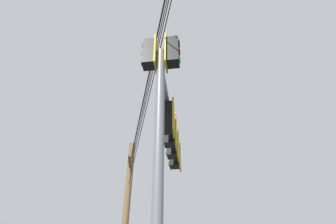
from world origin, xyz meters
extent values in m
cylinder|color=slate|center=(-0.29, -0.99, 3.48)|extent=(0.20, 0.20, 6.95)
cylinder|color=slate|center=(0.61, -2.81, 6.34)|extent=(1.92, 3.70, 0.14)
cube|color=black|center=(-0.02, -0.86, 6.89)|extent=(0.40, 0.40, 0.90)
cube|color=#B29319|center=(-0.17, -0.93, 6.89)|extent=(0.23, 0.41, 1.04)
cylinder|color=#360503|center=(0.13, -0.78, 7.19)|extent=(0.12, 0.19, 0.20)
cylinder|color=#3C2703|center=(0.13, -0.78, 6.89)|extent=(0.12, 0.19, 0.20)
cylinder|color=green|center=(0.13, -0.78, 6.59)|extent=(0.12, 0.19, 0.20)
cube|color=black|center=(-0.56, -1.12, 6.89)|extent=(0.40, 0.40, 0.90)
cube|color=#B29319|center=(-0.41, -1.05, 6.89)|extent=(0.23, 0.41, 1.04)
cylinder|color=#360503|center=(-0.71, -1.20, 7.19)|extent=(0.12, 0.19, 0.20)
cylinder|color=#3C2703|center=(-0.71, -1.20, 6.89)|extent=(0.12, 0.19, 0.20)
cylinder|color=green|center=(-0.71, -1.20, 6.59)|extent=(0.12, 0.19, 0.20)
cube|color=black|center=(0.26, -2.11, 5.79)|extent=(0.41, 0.41, 0.90)
cube|color=#B29319|center=(0.11, -2.19, 5.79)|extent=(0.25, 0.41, 1.04)
cylinder|color=#360503|center=(0.41, -2.03, 6.09)|extent=(0.12, 0.19, 0.20)
cylinder|color=#3C2703|center=(0.41, -2.03, 5.79)|extent=(0.12, 0.19, 0.20)
cylinder|color=green|center=(0.41, -2.03, 5.49)|extent=(0.12, 0.19, 0.20)
cube|color=black|center=(0.55, -2.69, 5.79)|extent=(0.41, 0.41, 0.90)
cube|color=#B29319|center=(0.40, -2.77, 5.79)|extent=(0.24, 0.41, 1.04)
cylinder|color=#360503|center=(0.70, -2.62, 6.09)|extent=(0.12, 0.19, 0.20)
cylinder|color=#3C2703|center=(0.70, -2.62, 5.79)|extent=(0.12, 0.19, 0.20)
cylinder|color=green|center=(0.70, -2.62, 5.49)|extent=(0.12, 0.19, 0.20)
cube|color=black|center=(0.84, -3.28, 5.79)|extent=(0.40, 0.40, 0.90)
cube|color=#B29319|center=(0.69, -3.35, 5.79)|extent=(0.23, 0.41, 1.04)
cylinder|color=#360503|center=(0.99, -3.20, 6.09)|extent=(0.11, 0.19, 0.20)
cylinder|color=#3C2703|center=(0.99, -3.20, 5.79)|extent=(0.11, 0.19, 0.20)
cylinder|color=green|center=(0.99, -3.20, 5.49)|extent=(0.11, 0.19, 0.20)
cube|color=black|center=(1.13, -3.86, 5.79)|extent=(0.40, 0.40, 0.90)
cube|color=#B29319|center=(0.97, -3.94, 5.79)|extent=(0.23, 0.41, 1.04)
cylinder|color=#360503|center=(1.27, -3.79, 6.09)|extent=(0.12, 0.19, 0.20)
cylinder|color=#3C2703|center=(1.27, -3.79, 5.79)|extent=(0.12, 0.19, 0.20)
cylinder|color=green|center=(1.27, -3.79, 5.49)|extent=(0.12, 0.19, 0.20)
cube|color=brown|center=(5.53, -6.80, 7.81)|extent=(1.53, 1.98, 0.12)
cylinder|color=black|center=(-0.87, -0.41, 7.28)|extent=(12.82, 12.81, 0.72)
cylinder|color=black|center=(-0.87, -0.41, 7.78)|extent=(12.82, 12.81, 0.72)
camera|label=1|loc=(-2.97, 2.81, 1.36)|focal=30.02mm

